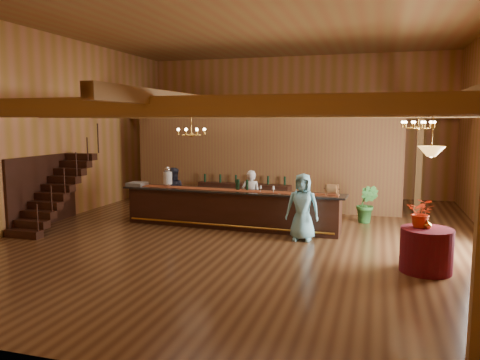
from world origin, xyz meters
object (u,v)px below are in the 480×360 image
(pendant_lamp, at_px, (431,151))
(floor_plant, at_px, (367,204))
(bartender, at_px, (251,197))
(backbar_shelf, at_px, (244,197))
(chandelier_right, at_px, (418,124))
(guest, at_px, (302,207))
(raffle_drum, at_px, (332,189))
(chandelier_left, at_px, (191,131))
(tasting_bar, at_px, (230,209))
(beverage_dispenser, at_px, (168,177))
(staff_second, at_px, (173,192))
(round_table, at_px, (426,250))

(pendant_lamp, relative_size, floor_plant, 0.80)
(bartender, bearing_deg, backbar_shelf, -71.28)
(chandelier_right, relative_size, guest, 0.47)
(raffle_drum, bearing_deg, floor_plant, 65.82)
(chandelier_left, xyz_separation_m, pendant_lamp, (5.86, -2.10, -0.30))
(chandelier_left, bearing_deg, tasting_bar, 24.76)
(chandelier_right, bearing_deg, guest, -156.29)
(bartender, relative_size, guest, 0.93)
(raffle_drum, bearing_deg, tasting_bar, 176.55)
(pendant_lamp, height_order, floor_plant, pendant_lamp)
(beverage_dispenser, relative_size, chandelier_right, 0.75)
(chandelier_right, bearing_deg, bartender, 176.87)
(tasting_bar, height_order, staff_second, staff_second)
(raffle_drum, bearing_deg, chandelier_right, 15.84)
(pendant_lamp, distance_m, bartender, 5.73)
(tasting_bar, relative_size, floor_plant, 5.67)
(chandelier_right, distance_m, floor_plant, 2.93)
(round_table, height_order, bartender, bartender)
(beverage_dispenser, xyz_separation_m, chandelier_left, (1.00, -0.58, 1.35))
(beverage_dispenser, bearing_deg, chandelier_left, -29.83)
(raffle_drum, xyz_separation_m, chandelier_left, (-3.76, -0.27, 1.46))
(tasting_bar, xyz_separation_m, guest, (2.15, -0.78, 0.30))
(backbar_shelf, distance_m, chandelier_right, 6.20)
(staff_second, bearing_deg, raffle_drum, 148.89)
(raffle_drum, xyz_separation_m, pendant_lamp, (2.10, -2.37, 1.16))
(raffle_drum, xyz_separation_m, round_table, (2.10, -2.37, -0.80))
(raffle_drum, distance_m, round_table, 3.27)
(tasting_bar, height_order, chandelier_left, chandelier_left)
(bartender, relative_size, staff_second, 1.02)
(beverage_dispenser, bearing_deg, floor_plant, 15.77)
(raffle_drum, relative_size, round_table, 0.34)
(chandelier_left, distance_m, staff_second, 2.61)
(chandelier_right, height_order, floor_plant, chandelier_right)
(raffle_drum, distance_m, bartender, 2.56)
(raffle_drum, relative_size, chandelier_right, 0.42)
(backbar_shelf, distance_m, round_table, 7.41)
(round_table, bearing_deg, chandelier_left, 160.29)
(raffle_drum, distance_m, floor_plant, 2.18)
(beverage_dispenser, xyz_separation_m, guest, (4.11, -0.91, -0.51))
(tasting_bar, xyz_separation_m, chandelier_left, (-0.95, -0.44, 2.16))
(beverage_dispenser, bearing_deg, chandelier_right, 2.34)
(staff_second, bearing_deg, round_table, 134.95)
(chandelier_left, distance_m, floor_plant, 5.51)
(tasting_bar, relative_size, staff_second, 4.13)
(chandelier_right, bearing_deg, tasting_bar, -175.12)
(raffle_drum, bearing_deg, beverage_dispenser, 176.34)
(pendant_lamp, distance_m, guest, 3.62)
(guest, xyz_separation_m, floor_plant, (1.50, 2.50, -0.28))
(round_table, distance_m, chandelier_left, 6.62)
(backbar_shelf, xyz_separation_m, round_table, (5.28, -5.21, -0.01))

